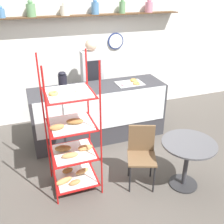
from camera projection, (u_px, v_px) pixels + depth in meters
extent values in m
plane|color=#4C4742|center=(120.00, 172.00, 3.98)|extent=(14.00, 14.00, 0.00)
cube|color=white|center=(82.00, 51.00, 5.22)|extent=(10.00, 0.06, 2.70)
cube|color=#4C331E|center=(82.00, 15.00, 4.79)|extent=(3.94, 0.24, 0.02)
cylinder|color=#4C7FB2|center=(1.00, 13.00, 4.34)|extent=(0.12, 0.12, 0.14)
sphere|color=#4C7FB2|center=(0.00, 7.00, 4.30)|extent=(0.07, 0.07, 0.07)
cylinder|color=#669966|center=(31.00, 10.00, 4.47)|extent=(0.16, 0.16, 0.21)
sphere|color=#669966|center=(30.00, 2.00, 4.41)|extent=(0.09, 0.09, 0.09)
cylinder|color=silver|center=(65.00, 10.00, 4.65)|extent=(0.17, 0.17, 0.17)
sphere|color=silver|center=(64.00, 3.00, 4.60)|extent=(0.09, 0.09, 0.09)
cylinder|color=#4C7FB2|center=(95.00, 8.00, 4.82)|extent=(0.14, 0.14, 0.21)
sphere|color=#4C7FB2|center=(95.00, 1.00, 4.76)|extent=(0.08, 0.08, 0.08)
cylinder|color=#669966|center=(122.00, 7.00, 4.98)|extent=(0.12, 0.12, 0.21)
sphere|color=#669966|center=(122.00, 0.00, 4.92)|extent=(0.06, 0.06, 0.06)
cylinder|color=#CC7F99|center=(149.00, 7.00, 5.15)|extent=(0.15, 0.15, 0.19)
sphere|color=#CC7F99|center=(149.00, 1.00, 5.10)|extent=(0.08, 0.08, 0.08)
cylinder|color=navy|center=(116.00, 41.00, 5.32)|extent=(0.33, 0.03, 0.33)
cylinder|color=white|center=(116.00, 41.00, 5.31)|extent=(0.28, 0.00, 0.28)
cube|color=#333338|center=(99.00, 113.00, 4.68)|extent=(2.34, 0.67, 0.99)
cube|color=silver|center=(104.00, 112.00, 4.32)|extent=(2.24, 0.01, 0.63)
cylinder|color=#B71414|center=(51.00, 144.00, 3.00)|extent=(0.02, 0.02, 1.85)
cylinder|color=#B71414|center=(101.00, 135.00, 3.18)|extent=(0.02, 0.02, 1.85)
cylinder|color=#B71414|center=(45.00, 122.00, 3.48)|extent=(0.02, 0.02, 1.85)
cylinder|color=#B71414|center=(89.00, 115.00, 3.67)|extent=(0.02, 0.02, 1.85)
cube|color=#B71414|center=(75.00, 177.00, 3.69)|extent=(0.58, 0.55, 0.01)
cube|color=white|center=(75.00, 177.00, 3.68)|extent=(0.51, 0.49, 0.01)
ellipsoid|color=tan|center=(82.00, 171.00, 3.73)|extent=(0.22, 0.13, 0.07)
ellipsoid|color=#B27F47|center=(75.00, 182.00, 3.53)|extent=(0.17, 0.10, 0.07)
ellipsoid|color=olive|center=(68.00, 170.00, 3.73)|extent=(0.16, 0.09, 0.08)
ellipsoid|color=tan|center=(64.00, 181.00, 3.54)|extent=(0.25, 0.13, 0.09)
cube|color=#B71414|center=(74.00, 152.00, 3.50)|extent=(0.58, 0.55, 0.01)
cube|color=white|center=(73.00, 152.00, 3.49)|extent=(0.51, 0.49, 0.01)
ellipsoid|color=tan|center=(70.00, 155.00, 3.35)|extent=(0.22, 0.08, 0.07)
ellipsoid|color=olive|center=(63.00, 148.00, 3.48)|extent=(0.23, 0.13, 0.09)
ellipsoid|color=tan|center=(85.00, 148.00, 3.49)|extent=(0.20, 0.09, 0.09)
cube|color=#B71414|center=(71.00, 125.00, 3.31)|extent=(0.58, 0.55, 0.01)
cube|color=white|center=(71.00, 124.00, 3.30)|extent=(0.51, 0.49, 0.01)
ellipsoid|color=#B27F47|center=(57.00, 127.00, 3.14)|extent=(0.19, 0.08, 0.07)
ellipsoid|color=olive|center=(75.00, 121.00, 3.27)|extent=(0.23, 0.15, 0.07)
cube|color=#B71414|center=(69.00, 93.00, 3.12)|extent=(0.58, 0.55, 0.01)
cube|color=white|center=(69.00, 92.00, 3.11)|extent=(0.51, 0.49, 0.01)
torus|color=tan|center=(53.00, 93.00, 3.02)|extent=(0.12, 0.12, 0.04)
torus|color=silver|center=(80.00, 89.00, 3.14)|extent=(0.12, 0.12, 0.03)
cube|color=#282833|center=(93.00, 102.00, 5.20)|extent=(0.24, 0.19, 0.90)
cube|color=#B2B2B7|center=(92.00, 66.00, 4.87)|extent=(0.39, 0.22, 0.57)
cube|color=black|center=(94.00, 73.00, 4.82)|extent=(0.28, 0.01, 0.48)
sphere|color=beige|center=(91.00, 45.00, 4.70)|extent=(0.21, 0.21, 0.21)
cylinder|color=#262628|center=(183.00, 183.00, 3.74)|extent=(0.40, 0.40, 0.02)
cylinder|color=#333338|center=(186.00, 164.00, 3.59)|extent=(0.06, 0.06, 0.66)
cylinder|color=#4C4C51|center=(189.00, 144.00, 3.44)|extent=(0.72, 0.72, 0.02)
cylinder|color=black|center=(130.00, 179.00, 3.52)|extent=(0.02, 0.02, 0.43)
cylinder|color=black|center=(154.00, 179.00, 3.51)|extent=(0.02, 0.02, 0.43)
cylinder|color=black|center=(129.00, 164.00, 3.81)|extent=(0.02, 0.02, 0.43)
cylinder|color=black|center=(151.00, 164.00, 3.80)|extent=(0.02, 0.02, 0.43)
cube|color=brown|center=(142.00, 158.00, 3.56)|extent=(0.49, 0.49, 0.03)
cube|color=brown|center=(141.00, 138.00, 3.62)|extent=(0.35, 0.16, 0.40)
cylinder|color=black|center=(63.00, 84.00, 4.15)|extent=(0.14, 0.14, 0.31)
ellipsoid|color=black|center=(62.00, 73.00, 4.07)|extent=(0.12, 0.12, 0.05)
cube|color=silver|center=(130.00, 83.00, 4.60)|extent=(0.46, 0.33, 0.01)
torus|color=tan|center=(135.00, 81.00, 4.65)|extent=(0.12, 0.12, 0.03)
torus|color=tan|center=(137.00, 83.00, 4.54)|extent=(0.12, 0.12, 0.03)
torus|color=#EAB2C1|center=(125.00, 84.00, 4.50)|extent=(0.13, 0.13, 0.04)
torus|color=gold|center=(134.00, 80.00, 4.68)|extent=(0.12, 0.12, 0.03)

